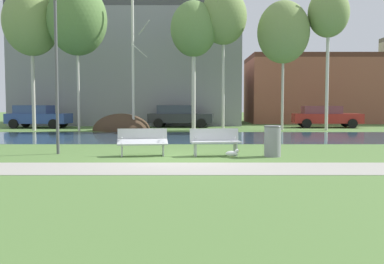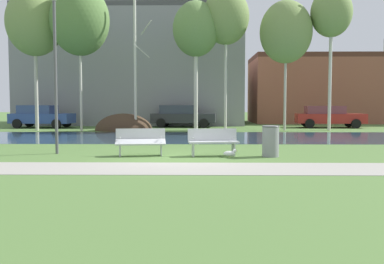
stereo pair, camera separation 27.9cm
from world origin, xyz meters
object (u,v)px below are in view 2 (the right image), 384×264
at_px(streetlamp, 55,46).
at_px(parked_sedan_second_dark, 182,116).
at_px(seagull, 230,153).
at_px(bench_left, 141,141).
at_px(bench_right, 213,141).
at_px(trash_bin, 271,141).
at_px(parked_van_nearest_blue, 41,116).
at_px(parked_hatch_third_red, 328,116).

bearing_deg(streetlamp, parked_sedan_second_dark, 77.61).
bearing_deg(seagull, streetlamp, 170.74).
xyz_separation_m(bench_left, streetlamp, (-2.89, 0.52, 3.11)).
distance_m(bench_right, trash_bin, 1.82).
xyz_separation_m(seagull, parked_sedan_second_dark, (-2.15, 17.28, 0.68)).
bearing_deg(parked_sedan_second_dark, bench_left, -92.38).
bearing_deg(trash_bin, streetlamp, 174.14).
relative_size(seagull, parked_van_nearest_blue, 0.11).
bearing_deg(bench_left, bench_right, 0.00).
relative_size(seagull, parked_sedan_second_dark, 0.10).
xyz_separation_m(bench_left, seagull, (2.85, -0.42, -0.34)).
bearing_deg(parked_hatch_third_red, seagull, -115.65).
height_order(bench_left, parked_hatch_third_red, parked_hatch_third_red).
xyz_separation_m(bench_right, parked_sedan_second_dark, (-1.64, 16.86, 0.34)).
bearing_deg(trash_bin, bench_left, 177.20).
height_order(bench_left, trash_bin, trash_bin).
xyz_separation_m(trash_bin, parked_sedan_second_dark, (-3.45, 17.06, 0.30)).
distance_m(bench_left, parked_van_nearest_blue, 18.31).
bearing_deg(parked_van_nearest_blue, bench_right, -54.37).
distance_m(trash_bin, parked_van_nearest_blue, 20.84).
xyz_separation_m(seagull, parked_hatch_third_red, (8.10, 16.87, 0.67)).
height_order(bench_right, streetlamp, streetlamp).
bearing_deg(seagull, bench_right, 140.99).
height_order(trash_bin, parked_hatch_third_red, parked_hatch_third_red).
bearing_deg(parked_hatch_third_red, bench_right, -117.63).
bearing_deg(streetlamp, bench_right, -5.67).
height_order(seagull, parked_van_nearest_blue, parked_van_nearest_blue).
bearing_deg(trash_bin, bench_right, 173.61).
bearing_deg(bench_left, parked_van_nearest_blue, 119.68).
bearing_deg(streetlamp, seagull, -9.26).
distance_m(bench_left, parked_sedan_second_dark, 16.88).
xyz_separation_m(seagull, streetlamp, (-5.74, 0.94, 3.45)).
bearing_deg(parked_sedan_second_dark, parked_hatch_third_red, -2.26).
height_order(bench_left, parked_van_nearest_blue, parked_van_nearest_blue).
distance_m(bench_right, parked_hatch_third_red, 18.58).
xyz_separation_m(seagull, parked_van_nearest_blue, (-11.92, 16.32, 0.68)).
relative_size(bench_left, streetlamp, 0.31).
xyz_separation_m(bench_left, bench_right, (2.34, 0.00, 0.00)).
bearing_deg(streetlamp, parked_hatch_third_red, 49.03).
distance_m(trash_bin, seagull, 1.37).
distance_m(bench_left, bench_right, 2.34).
height_order(streetlamp, parked_hatch_third_red, streetlamp).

